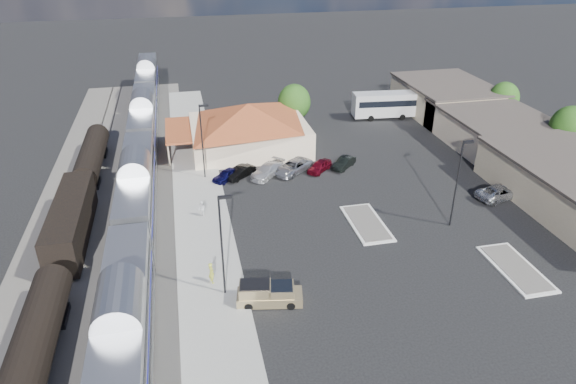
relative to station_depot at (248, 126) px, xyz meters
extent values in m
plane|color=black|center=(4.56, -24.00, -3.13)|extent=(280.00, 280.00, 0.00)
cube|color=#4C4944|center=(-16.44, -16.00, -3.07)|extent=(16.00, 100.00, 0.12)
cube|color=gray|center=(-7.44, -18.00, -3.04)|extent=(5.50, 92.00, 0.18)
cube|color=silver|center=(-13.44, -36.64, -0.08)|extent=(3.00, 20.00, 5.00)
cube|color=black|center=(-13.44, -36.64, -2.83)|extent=(2.20, 16.00, 0.60)
cube|color=silver|center=(-13.44, -15.64, -0.08)|extent=(3.00, 20.00, 5.00)
cube|color=black|center=(-13.44, -15.64, -2.83)|extent=(2.20, 16.00, 0.60)
cube|color=silver|center=(-13.44, 5.36, -0.08)|extent=(3.00, 20.00, 5.00)
cube|color=black|center=(-13.44, 5.36, -2.83)|extent=(2.20, 16.00, 0.60)
cube|color=silver|center=(-13.44, 26.36, -0.08)|extent=(3.00, 20.00, 5.00)
cube|color=black|center=(-13.44, 26.36, -2.83)|extent=(2.20, 16.00, 0.60)
cylinder|color=black|center=(-19.44, -34.92, -1.03)|extent=(2.80, 14.00, 2.80)
cube|color=black|center=(-19.44, -34.92, -2.83)|extent=(2.20, 12.00, 0.60)
cube|color=black|center=(-19.44, -18.92, -0.93)|extent=(2.80, 14.00, 3.60)
cube|color=black|center=(-19.44, -18.92, -2.83)|extent=(2.20, 12.00, 0.60)
cylinder|color=black|center=(-19.44, -2.92, -1.03)|extent=(2.80, 14.00, 2.80)
cube|color=black|center=(-19.44, -2.92, -2.83)|extent=(2.20, 12.00, 0.60)
cube|color=beige|center=(0.06, 0.00, -1.33)|extent=(15.00, 12.00, 3.60)
pyramid|color=brown|center=(0.06, 0.00, 1.77)|extent=(15.30, 12.24, 2.60)
cube|color=brown|center=(-9.04, 0.00, 0.17)|extent=(3.20, 9.60, 0.25)
cube|color=#C6B28C|center=(32.56, -6.00, -1.13)|extent=(12.00, 18.00, 4.00)
cube|color=#3F3833|center=(32.56, -6.00, 1.02)|extent=(12.40, 18.40, 0.30)
cube|color=#C6B28C|center=(32.56, 8.00, -0.88)|extent=(12.00, 16.00, 4.50)
cube|color=#3F3833|center=(32.56, 8.00, 1.52)|extent=(12.40, 16.40, 0.30)
cube|color=silver|center=(8.56, -22.00, -3.06)|extent=(3.30, 7.50, 0.15)
cube|color=#4C4944|center=(8.56, -22.00, -2.97)|extent=(2.70, 6.90, 0.10)
cube|color=silver|center=(18.56, -32.00, -3.06)|extent=(3.30, 7.50, 0.15)
cube|color=#4C4944|center=(18.56, -32.00, -2.97)|extent=(2.70, 6.90, 0.10)
cylinder|color=black|center=(-6.44, -30.00, 1.37)|extent=(0.16, 0.16, 9.00)
cube|color=black|center=(-5.94, -30.00, 5.72)|extent=(1.00, 0.25, 0.22)
cylinder|color=black|center=(-6.44, -8.00, 1.37)|extent=(0.16, 0.16, 9.00)
cube|color=black|center=(-5.94, -8.00, 5.72)|extent=(1.00, 0.25, 0.22)
cylinder|color=black|center=(16.56, -24.00, 1.37)|extent=(0.16, 0.16, 9.00)
cube|color=black|center=(17.06, -24.00, 5.72)|extent=(1.00, 0.25, 0.22)
cylinder|color=#382314|center=(38.56, -12.00, -1.70)|extent=(0.30, 0.30, 2.86)
ellipsoid|color=#204513|center=(38.56, -12.00, 1.09)|extent=(4.94, 4.94, 5.46)
cylinder|color=#382314|center=(38.56, 2.00, -1.86)|extent=(0.30, 0.30, 2.55)
ellipsoid|color=#204513|center=(38.56, 2.00, 0.64)|extent=(4.41, 4.41, 4.87)
cylinder|color=#382314|center=(7.56, 6.00, -1.77)|extent=(0.30, 0.30, 2.73)
ellipsoid|color=#204513|center=(7.56, 6.00, 0.90)|extent=(4.71, 4.71, 5.21)
cube|color=tan|center=(-3.10, -31.78, -2.62)|extent=(5.37, 2.76, 0.84)
cube|color=tan|center=(-3.10, -31.78, -1.97)|extent=(2.23, 2.09, 0.88)
cube|color=tan|center=(-3.10, -31.78, -1.87)|extent=(2.74, 2.19, 1.02)
cylinder|color=black|center=(-1.64, -32.90, -2.80)|extent=(0.71, 0.38, 0.67)
cylinder|color=black|center=(-1.33, -31.25, -2.80)|extent=(0.71, 0.38, 0.67)
cylinder|color=black|center=(-4.86, -32.31, -2.80)|extent=(0.71, 0.38, 0.67)
cylinder|color=black|center=(-4.56, -30.66, -2.80)|extent=(0.71, 0.38, 0.67)
imported|color=#B0B3B9|center=(24.49, -19.94, -2.37)|extent=(5.90, 3.78, 1.51)
cube|color=white|center=(23.50, 7.50, -0.91)|extent=(12.59, 3.82, 3.51)
cube|color=black|center=(23.50, 7.50, -0.49)|extent=(11.61, 3.76, 0.93)
cylinder|color=black|center=(27.71, 5.90, -2.67)|extent=(0.95, 0.39, 0.93)
cylinder|color=black|center=(27.93, 8.31, -2.67)|extent=(0.95, 0.39, 0.93)
cylinder|color=black|center=(19.68, 6.64, -2.67)|extent=(0.95, 0.39, 0.93)
cylinder|color=black|center=(19.91, 9.05, -2.67)|extent=(0.95, 0.39, 0.93)
imported|color=gold|center=(-7.35, -28.40, -1.99)|extent=(0.69, 0.82, 1.92)
imported|color=white|center=(-7.40, -17.25, -2.13)|extent=(0.88, 0.98, 1.65)
imported|color=#0E0E46|center=(-3.94, -9.00, -2.47)|extent=(4.00, 3.68, 1.33)
imported|color=black|center=(-2.34, -8.70, -2.46)|extent=(4.07, 3.70, 1.35)
imported|color=silver|center=(0.86, -9.00, -2.38)|extent=(5.12, 5.16, 1.50)
imported|color=gray|center=(4.06, -8.70, -2.38)|extent=(5.80, 5.36, 1.51)
imported|color=maroon|center=(7.26, -9.00, -2.47)|extent=(3.90, 3.85, 1.33)
imported|color=black|center=(10.46, -8.70, -2.48)|extent=(3.79, 3.75, 1.30)
camera|label=1|loc=(-8.52, -63.29, 23.32)|focal=32.00mm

